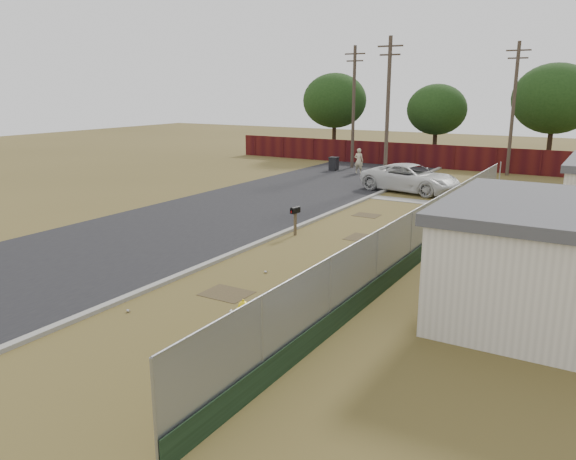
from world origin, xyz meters
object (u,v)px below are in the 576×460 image
Objects in this scene: fire_hydrant at (243,319)px; pedestrian at (359,161)px; trash_bin at (334,164)px; mailbox at (295,213)px; pickup_truck at (411,178)px.

pedestrian is (-8.64, 26.57, 0.46)m from fire_hydrant.
fire_hydrant is at bearing -68.14° from trash_bin.
mailbox reaches higher than trash_bin.
pickup_truck is 5.85× the size of trash_bin.
pickup_truck is at bearing 86.42° from mailbox.
mailbox is 0.68× the size of pedestrian.
mailbox is (-3.79, 9.09, 0.52)m from fire_hydrant.
pickup_truck is at bearing 132.64° from pedestrian.
trash_bin is (-2.22, 0.48, -0.39)m from pedestrian.
pedestrian is (-5.62, 5.17, 0.09)m from pickup_truck.
mailbox is 1.22× the size of trash_bin.
fire_hydrant is 0.94× the size of trash_bin.
mailbox is at bearing -68.52° from trash_bin.
pickup_truck is 7.64m from pedestrian.
trash_bin is (-7.07, 17.96, -0.45)m from mailbox.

